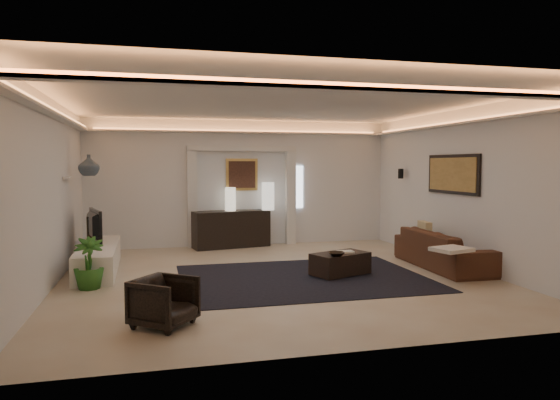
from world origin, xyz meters
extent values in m
plane|color=beige|center=(0.00, 0.00, 0.00)|extent=(7.00, 7.00, 0.00)
plane|color=white|center=(0.00, 0.00, 2.90)|extent=(7.00, 7.00, 0.00)
plane|color=white|center=(0.00, 3.50, 1.45)|extent=(7.00, 0.00, 7.00)
plane|color=white|center=(0.00, -3.50, 1.45)|extent=(7.00, 0.00, 7.00)
plane|color=white|center=(-3.50, 0.00, 1.45)|extent=(0.00, 7.00, 7.00)
plane|color=white|center=(3.50, 0.00, 1.45)|extent=(0.00, 7.00, 7.00)
cube|color=silver|center=(0.00, 0.00, 2.62)|extent=(7.00, 7.00, 0.04)
cube|color=white|center=(1.35, 3.48, 1.35)|extent=(0.25, 0.03, 1.00)
cube|color=black|center=(0.40, -0.20, 0.01)|extent=(4.00, 3.00, 0.01)
cube|color=silver|center=(-1.15, 3.40, 1.10)|extent=(0.22, 0.20, 2.20)
cube|color=silver|center=(1.15, 3.40, 1.10)|extent=(0.22, 0.20, 2.20)
cube|color=silver|center=(0.00, 3.40, 2.25)|extent=(2.52, 0.20, 0.12)
cube|color=tan|center=(0.00, 3.47, 1.65)|extent=(0.74, 0.04, 0.74)
cube|color=#4C2D1E|center=(0.00, 3.44, 1.65)|extent=(0.62, 0.02, 0.62)
cube|color=black|center=(3.47, 0.30, 1.70)|extent=(0.04, 1.64, 0.74)
cube|color=tan|center=(3.44, 0.30, 1.70)|extent=(0.02, 1.50, 0.62)
cylinder|color=black|center=(3.38, 2.20, 1.68)|extent=(0.12, 0.12, 0.22)
cube|color=silver|center=(-3.44, 1.40, 1.65)|extent=(0.10, 0.55, 0.04)
cube|color=black|center=(-0.29, 3.25, 0.40)|extent=(1.80, 0.87, 0.87)
cylinder|color=#F8EECE|center=(-0.30, 3.25, 1.09)|extent=(0.32, 0.32, 0.53)
cylinder|color=silver|center=(0.57, 3.25, 1.09)|extent=(0.34, 0.34, 0.64)
cube|color=white|center=(-2.95, 1.20, 0.23)|extent=(0.68, 2.54, 0.47)
imported|color=black|center=(-3.15, 1.73, 0.75)|extent=(1.02, 0.41, 0.59)
cylinder|color=#2E2314|center=(-3.15, 1.96, 0.64)|extent=(0.18, 0.18, 0.43)
imported|color=#344B59|center=(-3.15, 1.87, 1.87)|extent=(0.49, 0.49, 0.40)
imported|color=#2D6920|center=(-2.96, -0.11, 0.39)|extent=(0.47, 0.47, 0.78)
imported|color=#482F15|center=(3.15, 0.04, 0.33)|extent=(2.31, 0.96, 0.67)
cube|color=beige|center=(2.55, -1.14, 0.55)|extent=(0.66, 0.59, 0.06)
cube|color=#D1BD86|center=(3.15, 0.73, 0.55)|extent=(0.20, 0.45, 0.44)
cube|color=black|center=(1.07, -0.14, 0.20)|extent=(1.09, 0.85, 0.36)
imported|color=black|center=(0.90, -0.40, 0.44)|extent=(0.31, 0.31, 0.07)
cube|color=#F0E4C9|center=(1.16, -0.14, 0.42)|extent=(0.27, 0.20, 0.03)
imported|color=black|center=(-1.88, -2.21, 0.29)|extent=(0.88, 0.88, 0.58)
camera|label=1|loc=(-1.97, -8.14, 1.88)|focal=32.51mm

